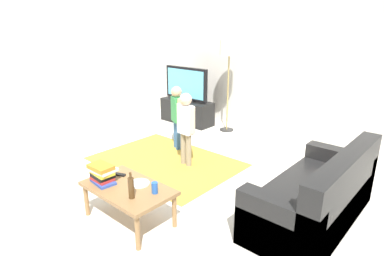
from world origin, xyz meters
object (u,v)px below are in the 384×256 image
object	(u,v)px
coffee_table	(128,191)
tv_remote	(119,174)
couch	(320,199)
tv_stand	(187,112)
plate	(140,183)
bottle	(131,187)
book_stack	(102,173)
child_near_tv	(177,112)
tv	(186,84)
floor_lamp	(229,53)
soda_can	(155,188)
child_center	(186,123)

from	to	relation	value
coffee_table	tv_remote	xyz separation A→B (m)	(-0.30, 0.10, 0.06)
coffee_table	couch	bearing A→B (deg)	40.71
tv_stand	plate	distance (m)	3.67
coffee_table	bottle	size ratio (longest dim) A/B	3.55
book_stack	child_near_tv	bearing A→B (deg)	112.45
tv_stand	book_stack	distance (m)	3.71
plate	child_near_tv	bearing A→B (deg)	123.20
tv_remote	couch	bearing A→B (deg)	11.40
tv_remote	tv	bearing A→B (deg)	97.26
floor_lamp	tv_remote	bearing A→B (deg)	-76.58
couch	book_stack	distance (m)	2.37
soda_can	child_center	bearing A→B (deg)	121.49
tv_stand	plate	size ratio (longest dim) A/B	5.45
child_near_tv	book_stack	bearing A→B (deg)	-67.55
tv	couch	xyz separation A→B (m)	(3.58, -1.78, -0.56)
tv	book_stack	world-z (taller)	tv
tv	soda_can	world-z (taller)	tv
plate	soda_can	bearing A→B (deg)	-4.24
coffee_table	book_stack	size ratio (longest dim) A/B	3.27
tv	child_center	world-z (taller)	tv
tv_stand	child_near_tv	bearing A→B (deg)	-53.95
child_near_tv	soda_can	size ratio (longest dim) A/B	9.09
book_stack	floor_lamp	bearing A→B (deg)	102.87
tv	tv_stand	bearing A→B (deg)	90.00
child_near_tv	tv_remote	distance (m)	2.00
bottle	tv_remote	xyz separation A→B (m)	(-0.52, 0.22, -0.11)
tv_stand	tv_remote	xyz separation A→B (m)	(1.72, -3.04, 0.19)
coffee_table	plate	world-z (taller)	plate
couch	child_near_tv	world-z (taller)	child_near_tv
floor_lamp	child_near_tv	bearing A→B (deg)	-92.41
tv_remote	soda_can	distance (m)	0.62
child_center	book_stack	size ratio (longest dim) A/B	3.67
couch	coffee_table	size ratio (longest dim) A/B	1.80
bottle	floor_lamp	bearing A→B (deg)	110.59
book_stack	bottle	xyz separation A→B (m)	(0.50, -0.00, 0.01)
book_stack	tv_remote	bearing A→B (deg)	94.53
child_near_tv	child_center	distance (m)	0.70
book_stack	plate	bearing A→B (deg)	35.71
tv_stand	couch	bearing A→B (deg)	-26.62
tv_stand	floor_lamp	bearing A→B (deg)	9.03
floor_lamp	child_center	size ratio (longest dim) A/B	1.59
tv	plate	size ratio (longest dim) A/B	5.00
floor_lamp	child_near_tv	size ratio (longest dim) A/B	1.63
coffee_table	tv_stand	bearing A→B (deg)	122.71
coffee_table	soda_can	bearing A→B (deg)	17.35
soda_can	floor_lamp	bearing A→B (deg)	113.40
floor_lamp	soda_can	world-z (taller)	floor_lamp
book_stack	bottle	distance (m)	0.50
coffee_table	child_near_tv	bearing A→B (deg)	120.41
bottle	plate	xyz separation A→B (m)	(-0.17, 0.24, -0.11)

